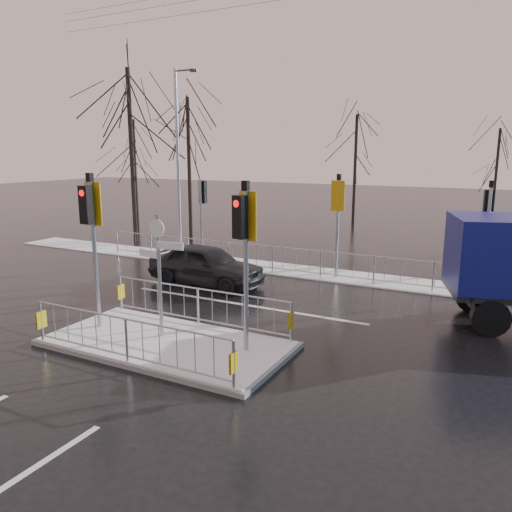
% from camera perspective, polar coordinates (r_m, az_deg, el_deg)
% --- Properties ---
extents(ground, '(120.00, 120.00, 0.00)m').
position_cam_1_polar(ground, '(12.59, -10.15, -10.09)').
color(ground, black).
rests_on(ground, ground).
extents(snow_verge, '(30.00, 2.00, 0.04)m').
position_cam_1_polar(snow_verge, '(19.74, 5.25, -1.78)').
color(snow_verge, white).
rests_on(snow_verge, ground).
extents(lane_markings, '(8.00, 11.38, 0.01)m').
position_cam_1_polar(lane_markings, '(12.35, -11.11, -10.56)').
color(lane_markings, silver).
rests_on(lane_markings, ground).
extents(traffic_island, '(6.00, 3.04, 4.15)m').
position_cam_1_polar(traffic_island, '(12.47, -10.23, -8.40)').
color(traffic_island, slate).
rests_on(traffic_island, ground).
extents(far_kerb_fixtures, '(18.00, 0.65, 3.83)m').
position_cam_1_polar(far_kerb_fixtures, '(18.96, 5.54, 0.73)').
color(far_kerb_fixtures, '#9BA0A9').
rests_on(far_kerb_fixtures, ground).
extents(car_far_lane, '(4.34, 1.88, 1.46)m').
position_cam_1_polar(car_far_lane, '(17.76, -5.74, -0.99)').
color(car_far_lane, black).
rests_on(car_far_lane, ground).
extents(tree_near_a, '(4.75, 4.75, 8.97)m').
position_cam_1_polar(tree_near_a, '(26.91, -14.19, 14.62)').
color(tree_near_a, black).
rests_on(tree_near_a, ground).
extents(tree_near_b, '(4.00, 4.00, 7.55)m').
position_cam_1_polar(tree_near_b, '(26.50, -7.72, 12.82)').
color(tree_near_b, black).
rests_on(tree_near_b, ground).
extents(tree_near_c, '(3.50, 3.50, 6.61)m').
position_cam_1_polar(tree_near_c, '(30.07, -13.72, 11.25)').
color(tree_near_c, black).
rests_on(tree_near_c, ground).
extents(tree_far_a, '(3.75, 3.75, 7.08)m').
position_cam_1_polar(tree_far_a, '(32.51, 11.33, 11.95)').
color(tree_far_a, black).
rests_on(tree_far_a, ground).
extents(tree_far_b, '(3.25, 3.25, 6.14)m').
position_cam_1_polar(tree_far_b, '(33.19, 25.87, 9.89)').
color(tree_far_b, black).
rests_on(tree_far_b, ground).
extents(street_lamp_left, '(1.25, 0.18, 8.20)m').
position_cam_1_polar(street_lamp_left, '(23.15, -8.80, 11.32)').
color(street_lamp_left, '#9BA0A9').
rests_on(street_lamp_left, ground).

